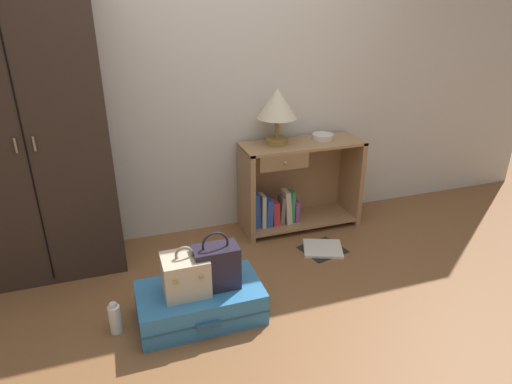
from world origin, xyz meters
TOP-DOWN VIEW (x-y plane):
  - ground_plane at (0.00, 0.00)m, footprint 9.00×9.00m
  - back_wall at (0.00, 1.50)m, footprint 6.40×0.10m
  - wardrobe at (-1.22, 1.20)m, footprint 0.96×0.47m
  - bookshelf at (0.66, 1.26)m, footprint 0.99×0.38m
  - table_lamp at (0.49, 1.27)m, footprint 0.31×0.31m
  - bowl at (0.90, 1.27)m, footprint 0.17×0.17m
  - suitcase_large at (-0.35, 0.33)m, footprint 0.74×0.44m
  - train_case at (-0.43, 0.32)m, footprint 0.26×0.23m
  - handbag at (-0.25, 0.32)m, footprint 0.26×0.15m
  - bottle at (-0.85, 0.36)m, footprint 0.07×0.07m
  - open_book_on_floor at (0.71, 0.80)m, footprint 0.37×0.35m

SIDE VIEW (x-z plane):
  - ground_plane at x=0.00m, z-range 0.00..0.00m
  - open_book_on_floor at x=0.71m, z-range 0.00..0.02m
  - bottle at x=-0.85m, z-range -0.01..0.19m
  - suitcase_large at x=-0.35m, z-range 0.00..0.21m
  - train_case at x=-0.43m, z-range 0.17..0.48m
  - handbag at x=-0.25m, z-range 0.16..0.53m
  - bookshelf at x=0.66m, z-range -0.01..0.73m
  - bowl at x=0.90m, z-range 0.74..0.78m
  - wardrobe at x=-1.22m, z-range 0.00..2.00m
  - table_lamp at x=0.49m, z-range 0.82..1.26m
  - back_wall at x=0.00m, z-range 0.00..2.60m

